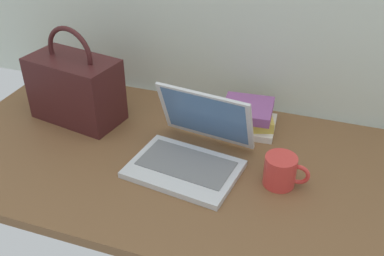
# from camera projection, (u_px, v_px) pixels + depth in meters

# --- Properties ---
(desk) EXTENTS (1.60, 0.76, 0.03)m
(desk) POSITION_uv_depth(u_px,v_px,m) (194.00, 166.00, 1.34)
(desk) COLOR brown
(desk) RESTS_ON ground
(laptop) EXTENTS (0.34, 0.33, 0.21)m
(laptop) POSITION_uv_depth(u_px,v_px,m) (192.00, 150.00, 1.31)
(laptop) COLOR silver
(laptop) RESTS_ON desk
(coffee_mug) EXTENTS (0.13, 0.09, 0.09)m
(coffee_mug) POSITION_uv_depth(u_px,v_px,m) (281.00, 171.00, 1.22)
(coffee_mug) COLOR red
(coffee_mug) RESTS_ON desk
(handbag) EXTENTS (0.32, 0.21, 0.33)m
(handbag) POSITION_uv_depth(u_px,v_px,m) (75.00, 88.00, 1.49)
(handbag) COLOR #3F1919
(handbag) RESTS_ON desk
(book_stack) EXTENTS (0.20, 0.19, 0.09)m
(book_stack) POSITION_uv_depth(u_px,v_px,m) (247.00, 117.00, 1.47)
(book_stack) COLOR silver
(book_stack) RESTS_ON desk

